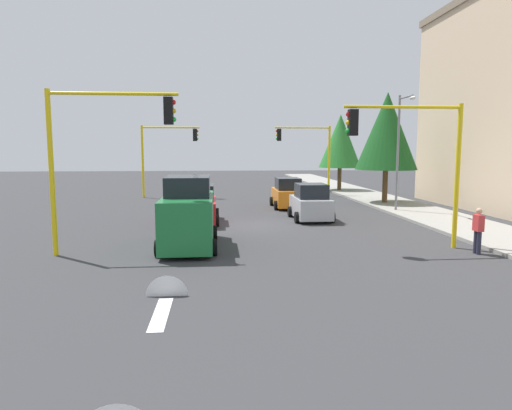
# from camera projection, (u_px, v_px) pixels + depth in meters

# --- Properties ---
(ground_plane) EXTENTS (120.00, 120.00, 0.00)m
(ground_plane) POSITION_uv_depth(u_px,v_px,m) (250.00, 225.00, 22.97)
(ground_plane) COLOR #353538
(sidewalk_kerb) EXTENTS (80.00, 4.00, 0.15)m
(sidewalk_kerb) POSITION_uv_depth(u_px,v_px,m) (409.00, 209.00, 28.81)
(sidewalk_kerb) COLOR gray
(sidewalk_kerb) RESTS_ON ground
(lane_arrow_near) EXTENTS (2.40, 1.10, 1.10)m
(lane_arrow_near) POSITION_uv_depth(u_px,v_px,m) (165.00, 303.00, 11.33)
(lane_arrow_near) COLOR silver
(lane_arrow_near) RESTS_ON ground
(traffic_signal_far_left) EXTENTS (0.36, 4.59, 5.71)m
(traffic_signal_far_left) POSITION_uv_depth(u_px,v_px,m) (308.00, 147.00, 36.82)
(traffic_signal_far_left) COLOR yellow
(traffic_signal_far_left) RESTS_ON ground
(traffic_signal_far_right) EXTENTS (0.36, 4.59, 5.68)m
(traffic_signal_far_right) POSITION_uv_depth(u_px,v_px,m) (165.00, 147.00, 35.84)
(traffic_signal_far_right) COLOR yellow
(traffic_signal_far_right) RESTS_ON ground
(traffic_signal_near_left) EXTENTS (0.36, 4.59, 5.52)m
(traffic_signal_near_left) POSITION_uv_depth(u_px,v_px,m) (412.00, 147.00, 17.05)
(traffic_signal_near_left) COLOR yellow
(traffic_signal_near_left) RESTS_ON ground
(traffic_signal_near_right) EXTENTS (0.36, 4.59, 5.90)m
(traffic_signal_near_right) POSITION_uv_depth(u_px,v_px,m) (101.00, 139.00, 16.05)
(traffic_signal_near_right) COLOR yellow
(traffic_signal_near_right) RESTS_ON ground
(street_lamp_curbside) EXTENTS (2.15, 0.28, 7.00)m
(street_lamp_curbside) POSITION_uv_depth(u_px,v_px,m) (401.00, 140.00, 26.80)
(street_lamp_curbside) COLOR slate
(street_lamp_curbside) RESTS_ON ground
(tree_roadside_mid) EXTENTS (4.21, 4.21, 7.70)m
(tree_roadside_mid) POSITION_uv_depth(u_px,v_px,m) (387.00, 131.00, 31.13)
(tree_roadside_mid) COLOR brown
(tree_roadside_mid) RESTS_ON ground
(tree_roadside_far) EXTENTS (3.82, 3.82, 6.96)m
(tree_roadside_far) POSITION_uv_depth(u_px,v_px,m) (340.00, 141.00, 41.03)
(tree_roadside_far) COLOR brown
(tree_roadside_far) RESTS_ON ground
(delivery_van_green) EXTENTS (4.80, 2.22, 2.77)m
(delivery_van_green) POSITION_uv_depth(u_px,v_px,m) (188.00, 215.00, 17.67)
(delivery_van_green) COLOR #1E7238
(delivery_van_green) RESTS_ON ground
(car_red) EXTENTS (4.11, 2.04, 1.98)m
(car_red) POSITION_uv_depth(u_px,v_px,m) (199.00, 206.00, 23.67)
(car_red) COLOR red
(car_red) RESTS_ON ground
(car_orange) EXTENTS (3.78, 2.01, 1.98)m
(car_orange) POSITION_uv_depth(u_px,v_px,m) (287.00, 194.00, 29.80)
(car_orange) COLOR orange
(car_orange) RESTS_ON ground
(car_silver) EXTENTS (3.63, 2.07, 1.98)m
(car_silver) POSITION_uv_depth(u_px,v_px,m) (311.00, 203.00, 24.64)
(car_silver) COLOR #B2B5BA
(car_silver) RESTS_ON ground
(pedestrian_crossing) EXTENTS (0.40, 0.24, 1.70)m
(pedestrian_crossing) POSITION_uv_depth(u_px,v_px,m) (478.00, 229.00, 16.55)
(pedestrian_crossing) COLOR #262638
(pedestrian_crossing) RESTS_ON ground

